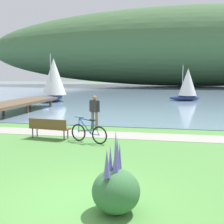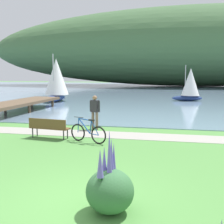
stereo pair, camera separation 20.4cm
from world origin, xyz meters
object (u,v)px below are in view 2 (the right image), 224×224
(park_bench_near_camera, at_px, (49,127))
(sailboat_far_off, at_px, (56,79))
(sailboat_mid_bay, at_px, (190,84))
(bicycle_leaning_near_bench, at_px, (88,133))
(person_at_shoreline, at_px, (95,110))

(park_bench_near_camera, relative_size, sailboat_far_off, 0.39)
(sailboat_mid_bay, bearing_deg, bicycle_leaning_near_bench, -104.08)
(bicycle_leaning_near_bench, bearing_deg, person_at_shoreline, 99.86)
(park_bench_near_camera, distance_m, sailboat_mid_bay, 20.57)
(bicycle_leaning_near_bench, xyz_separation_m, person_at_shoreline, (-0.48, 2.76, 0.58))
(sailboat_far_off, bearing_deg, bicycle_leaning_near_bench, -62.88)
(sailboat_far_off, bearing_deg, park_bench_near_camera, -67.98)
(bicycle_leaning_near_bench, distance_m, sailboat_mid_bay, 20.36)
(sailboat_far_off, bearing_deg, sailboat_mid_bay, 15.68)
(park_bench_near_camera, relative_size, bicycle_leaning_near_bench, 1.10)
(person_at_shoreline, distance_m, sailboat_mid_bay, 17.80)
(sailboat_mid_bay, bearing_deg, sailboat_far_off, -164.32)
(bicycle_leaning_near_bench, height_order, person_at_shoreline, person_at_shoreline)
(person_at_shoreline, xyz_separation_m, sailboat_mid_bay, (5.42, 16.94, 0.78))
(park_bench_near_camera, distance_m, bicycle_leaning_near_bench, 1.89)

